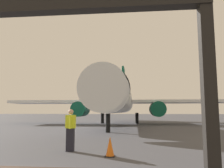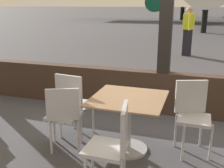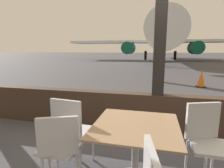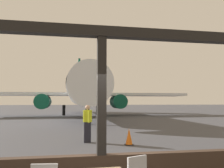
# 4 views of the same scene
# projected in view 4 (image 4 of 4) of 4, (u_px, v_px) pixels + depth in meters

# --- Properties ---
(ground_plane) EXTENTS (220.00, 220.00, 0.00)m
(ground_plane) POSITION_uv_depth(u_px,v_px,m) (75.00, 112.00, 44.29)
(ground_plane) COLOR #424247
(window_frame) EXTENTS (8.07, 0.24, 3.60)m
(window_frame) POSITION_uv_depth(u_px,v_px,m) (101.00, 131.00, 5.10)
(window_frame) COLOR #38281E
(window_frame) RESTS_ON ground
(airplane) EXTENTS (29.60, 31.03, 10.03)m
(airplane) POSITION_uv_depth(u_px,v_px,m) (82.00, 92.00, 31.12)
(airplane) COLOR silver
(airplane) RESTS_ON ground
(ground_crew_worker) EXTENTS (0.40, 0.56, 1.74)m
(ground_crew_worker) POSITION_uv_depth(u_px,v_px,m) (87.00, 123.00, 10.76)
(ground_crew_worker) COLOR black
(ground_crew_worker) RESTS_ON ground
(traffic_cone) EXTENTS (0.36, 0.36, 0.72)m
(traffic_cone) POSITION_uv_depth(u_px,v_px,m) (129.00, 137.00, 10.11)
(traffic_cone) COLOR orange
(traffic_cone) RESTS_ON ground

